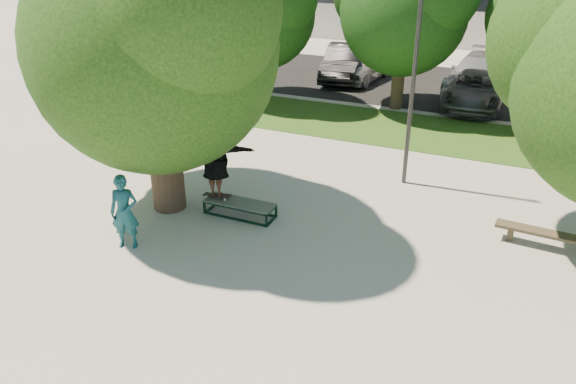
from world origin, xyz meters
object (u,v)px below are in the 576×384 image
at_px(bystander, 124,212).
at_px(grind_box, 240,209).
at_px(car_silver_a, 363,65).
at_px(car_dark, 345,62).
at_px(bench, 558,237).
at_px(lamppost, 414,73).
at_px(car_silver_b, 479,74).
at_px(car_grey, 475,90).
at_px(tree_left, 152,32).

bearing_deg(bystander, grind_box, 33.59).
distance_m(car_silver_a, car_dark, 0.87).
xyz_separation_m(grind_box, bench, (7.31, 1.41, 0.15)).
bearing_deg(bench, car_silver_a, 127.44).
xyz_separation_m(grind_box, car_silver_a, (-1.26, 14.43, 0.51)).
height_order(lamppost, car_silver_a, lamppost).
bearing_deg(car_silver_b, car_grey, -81.61).
height_order(car_dark, car_grey, car_dark).
relative_size(car_grey, car_silver_b, 0.89).
bearing_deg(bystander, car_dark, 69.75).
relative_size(car_dark, car_grey, 0.98).
xyz_separation_m(lamppost, car_dark, (-5.43, 10.63, -2.37)).
height_order(tree_left, bystander, tree_left).
bearing_deg(tree_left, grind_box, 6.52).
xyz_separation_m(car_dark, car_grey, (6.23, -2.13, -0.11)).
height_order(tree_left, car_silver_a, tree_left).
bearing_deg(lamppost, tree_left, -143.58).
distance_m(lamppost, grind_box, 5.76).
bearing_deg(tree_left, lamppost, 36.42).
relative_size(grind_box, bystander, 1.03).
bearing_deg(car_grey, tree_left, -117.49).
distance_m(lamppost, bench, 5.39).
distance_m(lamppost, car_silver_a, 11.93).
bearing_deg(car_dark, lamppost, -72.10).
bearing_deg(car_silver_b, tree_left, -106.94).
bearing_deg(bystander, car_silver_a, 66.80).
relative_size(bystander, car_silver_b, 0.32).
bearing_deg(car_dark, bystander, -97.39).
height_order(car_dark, car_silver_b, car_silver_b).
relative_size(bystander, car_silver_a, 0.42).
xyz_separation_m(tree_left, lamppost, (5.29, 3.91, -1.27)).
bearing_deg(car_dark, car_grey, -28.04).
relative_size(tree_left, bystander, 4.07).
distance_m(tree_left, car_dark, 14.99).
bearing_deg(car_grey, grind_box, -109.95).
height_order(car_silver_a, car_silver_b, car_silver_b).
xyz_separation_m(lamppost, grind_box, (-3.30, -3.68, -2.96)).
bearing_deg(lamppost, car_grey, 84.65).
height_order(bench, car_dark, car_dark).
distance_m(car_grey, car_silver_b, 2.37).
distance_m(car_silver_a, car_grey, 5.81).
height_order(grind_box, car_dark, car_dark).
height_order(lamppost, car_dark, lamppost).
relative_size(grind_box, car_dark, 0.38).
relative_size(lamppost, car_silver_b, 1.12).
height_order(lamppost, bystander, lamppost).
bearing_deg(bench, grind_box, -165.02).
distance_m(lamppost, bystander, 8.11).
bearing_deg(tree_left, car_dark, 90.54).
relative_size(car_dark, car_silver_b, 0.87).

